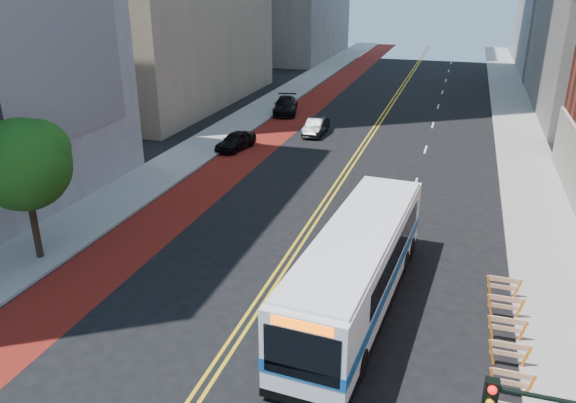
% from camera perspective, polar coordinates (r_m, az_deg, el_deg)
% --- Properties ---
extents(ground, '(160.00, 160.00, 0.00)m').
position_cam_1_polar(ground, '(19.60, -8.76, -18.36)').
color(ground, black).
rests_on(ground, ground).
extents(sidewalk_left, '(4.00, 140.00, 0.15)m').
position_cam_1_polar(sidewalk_left, '(48.88, -6.31, 7.06)').
color(sidewalk_left, gray).
rests_on(sidewalk_left, ground).
extents(sidewalk_right, '(4.00, 140.00, 0.15)m').
position_cam_1_polar(sidewalk_right, '(45.26, 22.92, 4.19)').
color(sidewalk_right, gray).
rests_on(sidewalk_right, ground).
extents(bus_lane_paint, '(3.60, 140.00, 0.01)m').
position_cam_1_polar(bus_lane_paint, '(47.51, -1.95, 6.65)').
color(bus_lane_paint, maroon).
rests_on(bus_lane_paint, ground).
extents(center_line_inner, '(0.14, 140.00, 0.01)m').
position_cam_1_polar(center_line_inner, '(45.59, 7.54, 5.80)').
color(center_line_inner, gold).
rests_on(center_line_inner, ground).
extents(center_line_outer, '(0.14, 140.00, 0.01)m').
position_cam_1_polar(center_line_outer, '(45.54, 7.99, 5.76)').
color(center_line_outer, gold).
rests_on(center_line_outer, ground).
extents(lane_dashes, '(0.14, 98.20, 0.01)m').
position_cam_1_polar(lane_dashes, '(52.79, 14.49, 7.54)').
color(lane_dashes, silver).
rests_on(lane_dashes, ground).
extents(construction_barriers, '(1.42, 10.91, 1.00)m').
position_cam_1_polar(construction_barriers, '(20.63, 21.66, -15.17)').
color(construction_barriers, orange).
rests_on(construction_barriers, ground).
extents(street_tree, '(4.20, 4.20, 6.70)m').
position_cam_1_polar(street_tree, '(27.68, -25.20, 3.74)').
color(street_tree, black).
rests_on(street_tree, sidewalk_left).
extents(transit_bus, '(3.73, 13.01, 3.53)m').
position_cam_1_polar(transit_bus, '(22.69, 7.13, -6.51)').
color(transit_bus, white).
rests_on(transit_bus, ground).
extents(car_a, '(2.40, 4.29, 1.38)m').
position_cam_1_polar(car_a, '(43.83, -5.33, 6.17)').
color(car_a, black).
rests_on(car_a, ground).
extents(car_b, '(1.47, 4.20, 1.38)m').
position_cam_1_polar(car_b, '(47.90, 2.86, 7.62)').
color(car_b, black).
rests_on(car_b, ground).
extents(car_c, '(3.34, 5.69, 1.55)m').
position_cam_1_polar(car_c, '(55.41, -0.26, 9.72)').
color(car_c, black).
rests_on(car_c, ground).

